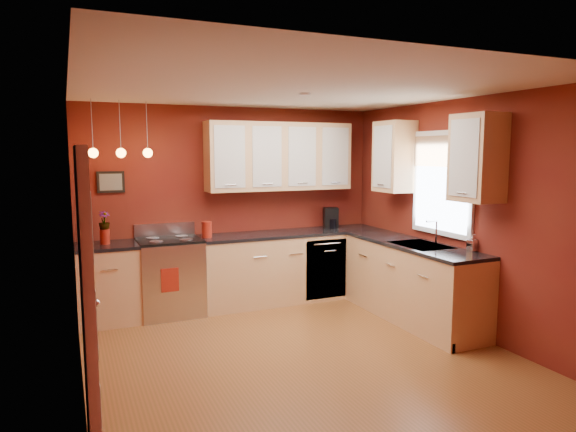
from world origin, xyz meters
name	(u,v)px	position (x,y,z in m)	size (l,w,h in m)	color
floor	(299,355)	(0.00, 0.00, 0.00)	(4.20, 4.20, 0.00)	brown
ceiling	(299,89)	(0.00, 0.00, 2.60)	(4.00, 4.20, 0.02)	silver
wall_back	(233,205)	(0.00, 2.10, 1.30)	(4.00, 0.02, 2.60)	maroon
wall_front	(446,272)	(0.00, -2.10, 1.30)	(4.00, 0.02, 2.60)	maroon
wall_left	(76,240)	(-2.00, 0.00, 1.30)	(0.02, 4.20, 2.60)	maroon
wall_right	(461,216)	(2.00, 0.00, 1.30)	(0.02, 4.20, 2.60)	maroon
base_cabinets_back_left	(108,285)	(-1.65, 1.80, 0.45)	(0.70, 0.60, 0.90)	tan
base_cabinets_back_right	(292,267)	(0.73, 1.80, 0.45)	(2.54, 0.60, 0.90)	tan
base_cabinets_right	(412,283)	(1.70, 0.45, 0.45)	(0.60, 2.10, 0.90)	tan
counter_back_left	(106,246)	(-1.65, 1.80, 0.92)	(0.70, 0.62, 0.04)	black
counter_back_right	(292,233)	(0.73, 1.80, 0.92)	(2.54, 0.62, 0.04)	black
counter_right	(413,244)	(1.70, 0.45, 0.92)	(0.62, 2.10, 0.04)	black
gas_range	(170,277)	(-0.92, 1.80, 0.48)	(0.76, 0.64, 1.11)	#BCBCC1
dishwasher_front	(326,269)	(1.10, 1.51, 0.45)	(0.60, 0.02, 0.80)	#BCBCC1
sink	(421,247)	(1.70, 0.30, 0.92)	(0.50, 0.70, 0.33)	#98989D
window	(442,180)	(1.97, 0.30, 1.69)	(0.06, 1.02, 1.22)	white
door_left_wall	(88,315)	(-1.97, -1.20, 1.03)	(0.12, 0.82, 2.05)	white
upper_cabinets_back	(280,157)	(0.60, 1.93, 1.95)	(2.00, 0.35, 0.90)	tan
upper_cabinets_right	(431,157)	(1.82, 0.32, 1.95)	(0.35, 1.95, 0.90)	tan
wall_picture	(111,182)	(-1.55, 2.08, 1.65)	(0.32, 0.03, 0.26)	black
pendant_lights	(121,152)	(-1.45, 1.75, 2.01)	(0.71, 0.11, 0.66)	#98989D
red_canister	(207,229)	(-0.45, 1.80, 1.04)	(0.14, 0.14, 0.20)	maroon
red_vase	(105,237)	(-1.66, 1.81, 1.03)	(0.11, 0.11, 0.18)	maroon
flowers	(104,221)	(-1.66, 1.81, 1.21)	(0.13, 0.13, 0.23)	maroon
coffee_maker	(331,218)	(1.39, 1.92, 1.07)	(0.24, 0.24, 0.29)	black
soap_pump	(472,243)	(1.95, -0.25, 1.04)	(0.09, 0.09, 0.19)	silver
dish_towel	(170,280)	(-0.99, 1.47, 0.52)	(0.21, 0.01, 0.28)	maroon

